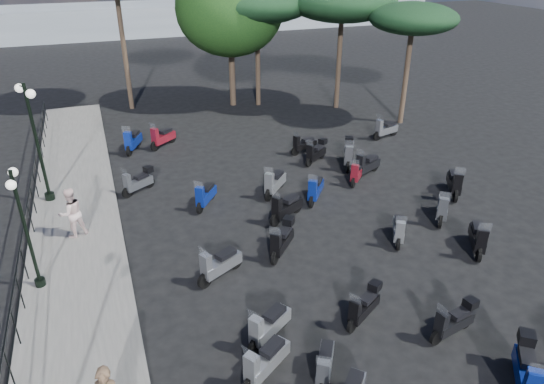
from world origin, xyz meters
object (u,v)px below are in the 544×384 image
object	(u,v)px
scooter_16	(315,190)
scooter_3	(205,196)
pedestrian_far	(71,213)
scooter_21	(357,173)
scooter_9	(286,208)
scooter_5	(133,141)
scooter_2	(219,265)
scooter_4	(138,182)
scooter_28	(367,165)
lamp_post_1	(24,223)
scooter_12	(526,371)
scooter_6	(325,365)
scooter_10	(274,183)
pine_0	(257,3)
scooter_11	(163,138)
pine_3	(413,19)
scooter_14	(399,230)
broadleaf_tree	(230,9)
pine_1	(343,2)
scooter_23	(316,152)
scooter_20	(478,238)
lamp_post_2	(36,136)
scooter_1	(268,326)
scooter_29	(386,129)
scooter_30	(265,362)
scooter_27	(454,183)
scooter_13	(454,321)
scooter_8	(364,306)

from	to	relation	value
scooter_16	scooter_3	bearing A→B (deg)	23.91
pedestrian_far	scooter_21	bearing A→B (deg)	160.46
scooter_9	pedestrian_far	bearing A→B (deg)	50.50
scooter_5	scooter_2	bearing A→B (deg)	121.91
scooter_4	scooter_28	size ratio (longest dim) A/B	0.85
lamp_post_1	scooter_21	distance (m)	12.43
scooter_12	scooter_5	bearing A→B (deg)	-30.79
scooter_6	scooter_10	bearing A→B (deg)	-71.29
scooter_12	pine_0	size ratio (longest dim) A/B	0.21
scooter_11	scooter_12	bearing A→B (deg)	156.52
pine_3	scooter_14	bearing A→B (deg)	-124.13
lamp_post_1	broadleaf_tree	size ratio (longest dim) A/B	0.44
scooter_10	pine_1	xyz separation A→B (m)	(7.54, 9.38, 5.46)
scooter_6	scooter_23	bearing A→B (deg)	-81.78
broadleaf_tree	pine_3	distance (m)	10.06
scooter_20	broadleaf_tree	bearing A→B (deg)	-47.19
lamp_post_2	scooter_1	size ratio (longest dim) A/B	3.03
scooter_2	scooter_12	world-z (taller)	scooter_12
scooter_20	scooter_29	world-z (taller)	scooter_20
scooter_3	scooter_5	xyz separation A→B (m)	(-1.94, 6.55, 0.06)
scooter_20	scooter_23	bearing A→B (deg)	-43.82
lamp_post_2	scooter_10	xyz separation A→B (m)	(8.27, -2.32, -2.21)
scooter_21	scooter_14	bearing A→B (deg)	121.67
scooter_2	pine_3	xyz separation A→B (m)	(13.00, 10.12, 4.97)
scooter_10	scooter_20	xyz separation A→B (m)	(4.66, -5.98, -0.01)
scooter_3	scooter_6	xyz separation A→B (m)	(0.60, -8.90, -0.03)
scooter_9	scooter_23	bearing A→B (deg)	-66.11
pine_3	lamp_post_2	bearing A→B (deg)	-169.50
scooter_5	scooter_29	size ratio (longest dim) A/B	1.03
scooter_5	broadleaf_tree	bearing A→B (deg)	-114.54
scooter_30	pine_0	distance (m)	21.75
scooter_6	scooter_27	distance (m)	10.85
lamp_post_1	lamp_post_2	distance (m)	5.56
lamp_post_2	pedestrian_far	bearing A→B (deg)	-98.10
scooter_21	broadleaf_tree	world-z (taller)	broadleaf_tree
broadleaf_tree	scooter_13	bearing A→B (deg)	-91.08
scooter_9	lamp_post_1	bearing A→B (deg)	69.19
scooter_4	scooter_8	bearing A→B (deg)	173.68
scooter_16	scooter_21	distance (m)	2.45
scooter_13	lamp_post_1	bearing A→B (deg)	48.59
scooter_2	scooter_4	xyz separation A→B (m)	(-1.57, 6.52, -0.02)
pedestrian_far	scooter_20	xyz separation A→B (m)	(12.04, -5.24, -0.53)
scooter_21	scooter_27	distance (m)	3.79
scooter_28	pine_1	distance (m)	11.14
scooter_3	pine_1	bearing A→B (deg)	-101.57
scooter_6	scooter_12	bearing A→B (deg)	-171.79
scooter_6	scooter_23	xyz separation A→B (m)	(5.04, 11.23, 0.06)
scooter_6	scooter_21	bearing A→B (deg)	-90.90
scooter_20	scooter_28	distance (m)	6.24
scooter_11	scooter_16	size ratio (longest dim) A/B	1.00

